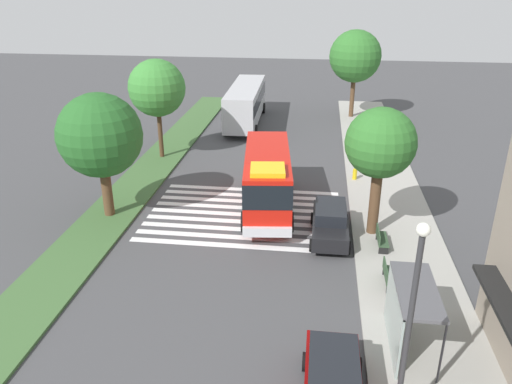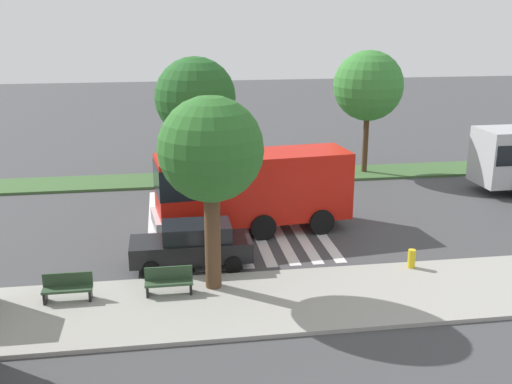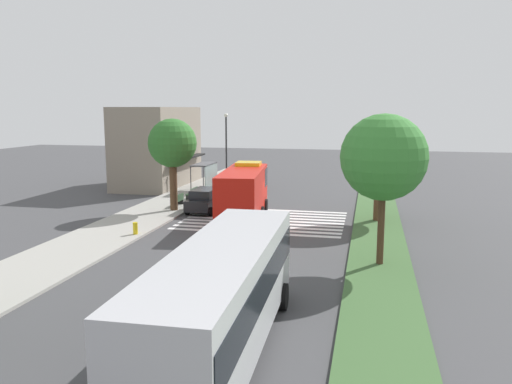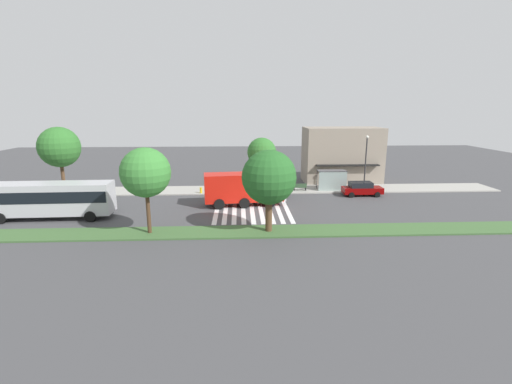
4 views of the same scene
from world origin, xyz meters
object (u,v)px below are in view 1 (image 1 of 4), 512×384
object	(u,v)px
fire_truck	(267,179)
street_lamp	(410,320)
median_tree_west	(100,136)
transit_bus	(246,101)
parked_car_mid	(333,384)
median_tree_far_west	(157,88)
parked_car_west	(330,222)
bench_west_of_shelter	(381,238)
sidewalk_tree_west	(380,144)
fire_hydrant	(355,174)
bus_stop_shelter	(405,305)
bench_near_shelter	(389,275)
sidewalk_tree_far_west	(355,56)

from	to	relation	value
fire_truck	street_lamp	xyz separation A→B (m)	(14.60, 5.31, 2.10)
median_tree_west	transit_bus	bearing A→B (deg)	166.65
parked_car_mid	median_tree_far_west	world-z (taller)	median_tree_far_west
parked_car_west	street_lamp	world-z (taller)	street_lamp
median_tree_west	parked_car_west	bearing A→B (deg)	85.74
parked_car_mid	bench_west_of_shelter	size ratio (longest dim) A/B	2.90
sidewalk_tree_west	fire_hydrant	world-z (taller)	sidewalk_tree_west
bus_stop_shelter	median_tree_west	xyz separation A→B (m)	(-9.13, -14.67, 2.81)
street_lamp	bench_west_of_shelter	bearing A→B (deg)	176.45
fire_truck	parked_car_west	world-z (taller)	fire_truck
transit_bus	parked_car_west	bearing A→B (deg)	-162.04
bench_near_shelter	sidewalk_tree_far_west	size ratio (longest dim) A/B	0.20
parked_car_west	street_lamp	bearing A→B (deg)	8.28
fire_truck	bench_near_shelter	bearing A→B (deg)	35.32
parked_car_mid	fire_hydrant	world-z (taller)	parked_car_mid
bus_stop_shelter	median_tree_west	distance (m)	17.51
street_lamp	sidewalk_tree_west	xyz separation A→B (m)	(-12.65, 0.40, 0.79)
bus_stop_shelter	bench_west_of_shelter	size ratio (longest dim) A/B	2.19
parked_car_mid	bench_near_shelter	world-z (taller)	parked_car_mid
street_lamp	median_tree_far_west	world-z (taller)	median_tree_far_west
bench_near_shelter	sidewalk_tree_far_west	distance (m)	28.99
median_tree_far_west	transit_bus	bearing A→B (deg)	154.97
parked_car_west	fire_truck	bearing A→B (deg)	-126.20
parked_car_west	median_tree_far_west	world-z (taller)	median_tree_far_west
bench_west_of_shelter	sidewalk_tree_far_west	bearing A→B (deg)	-179.34
bench_west_of_shelter	fire_hydrant	world-z (taller)	bench_west_of_shelter
transit_bus	median_tree_far_west	xyz separation A→B (m)	(10.23, -4.78, 3.15)
parked_car_west	sidewalk_tree_west	distance (m)	4.64
parked_car_mid	median_tree_west	xyz separation A→B (m)	(-12.09, -12.21, 3.84)
bench_near_shelter	sidewalk_tree_far_west	bearing A→B (deg)	-179.42
parked_car_mid	sidewalk_tree_far_west	bearing A→B (deg)	176.57
sidewalk_tree_far_west	parked_car_mid	bearing A→B (deg)	-3.55
fire_hydrant	bus_stop_shelter	bearing A→B (deg)	2.69
transit_bus	median_tree_far_west	size ratio (longest dim) A/B	1.60
bench_near_shelter	parked_car_mid	bearing A→B (deg)	-19.70
sidewalk_tree_west	street_lamp	bearing A→B (deg)	-1.81
sidewalk_tree_far_west	median_tree_far_west	xyz separation A→B (m)	(13.50, -14.41, -0.51)
sidewalk_tree_west	median_tree_west	distance (m)	14.42
sidewalk_tree_west	parked_car_mid	bearing A→B (deg)	-10.58
parked_car_west	median_tree_west	xyz separation A→B (m)	(-0.91, -12.21, 3.83)
sidewalk_tree_west	bench_near_shelter	bearing A→B (deg)	3.45
parked_car_mid	sidewalk_tree_far_west	xyz separation A→B (m)	(-35.49, 2.20, 4.85)
parked_car_west	transit_bus	world-z (taller)	transit_bus
bus_stop_shelter	fire_hydrant	xyz separation A→B (m)	(-16.21, -0.76, -1.40)
sidewalk_tree_west	bus_stop_shelter	bearing A→B (deg)	1.69
transit_bus	median_tree_far_west	distance (m)	11.72
parked_car_west	sidewalk_tree_far_west	bearing A→B (deg)	174.62
parked_car_mid	sidewalk_tree_far_west	size ratio (longest dim) A/B	0.58
parked_car_mid	bus_stop_shelter	size ratio (longest dim) A/B	1.33
bench_near_shelter	sidewalk_tree_west	bearing A→B (deg)	-176.55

